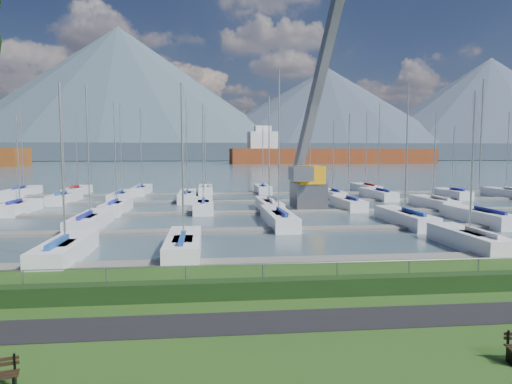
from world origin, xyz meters
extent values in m
cube|color=black|center=(0.00, -3.00, 0.01)|extent=(160.00, 2.00, 0.04)
cube|color=#40545D|center=(0.00, 260.00, -0.40)|extent=(800.00, 540.00, 0.20)
cube|color=black|center=(0.00, -0.40, 0.35)|extent=(80.00, 0.70, 0.70)
cylinder|color=gray|center=(0.00, 0.00, 1.20)|extent=(80.00, 0.04, 0.04)
cube|color=#3A4855|center=(0.00, 330.00, 6.00)|extent=(900.00, 80.00, 12.00)
cone|color=#40505D|center=(-80.00, 400.00, 57.50)|extent=(340.00, 340.00, 115.00)
cone|color=#3D4859|center=(110.00, 410.00, 42.50)|extent=(300.00, 300.00, 85.00)
cone|color=#414C5F|center=(280.00, 420.00, 50.00)|extent=(320.00, 320.00, 100.00)
cube|color=gray|center=(0.00, 6.00, -0.22)|extent=(90.00, 1.60, 0.25)
cube|color=slate|center=(0.00, 16.00, -0.22)|extent=(90.00, 1.60, 0.25)
cube|color=slate|center=(0.00, 26.00, -0.22)|extent=(90.00, 1.60, 0.25)
cube|color=slate|center=(0.00, 36.00, -0.22)|extent=(90.00, 1.60, 0.25)
cube|color=slate|center=(0.00, 46.00, -0.22)|extent=(90.00, 1.60, 0.25)
cube|color=black|center=(-7.65, -6.72, 0.23)|extent=(0.17, 0.40, 0.45)
cube|color=black|center=(-7.70, -6.55, 0.65)|extent=(0.06, 0.06, 0.40)
cube|color=black|center=(4.79, -6.62, 0.23)|extent=(0.13, 0.40, 0.45)
cube|color=black|center=(4.82, -6.45, 0.65)|extent=(0.06, 0.06, 0.40)
cube|color=#585A5F|center=(7.18, 28.51, 1.20)|extent=(3.39, 3.39, 2.60)
cube|color=orange|center=(7.18, 28.51, 3.30)|extent=(2.80, 3.55, 1.80)
cube|color=#5B5E63|center=(8.98, 33.01, 12.30)|extent=(3.60, 11.14, 19.89)
cube|color=slate|center=(5.98, 26.51, 3.50)|extent=(2.13, 2.32, 1.40)
cube|color=maroon|center=(62.76, 217.04, 2.50)|extent=(108.88, 22.46, 10.00)
cube|color=silver|center=(24.91, 215.48, 10.00)|extent=(14.57, 14.57, 12.00)
cube|color=silver|center=(24.91, 215.48, 17.00)|extent=(8.32, 8.32, 4.00)
camera|label=1|loc=(-3.12, -17.46, 5.58)|focal=32.00mm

